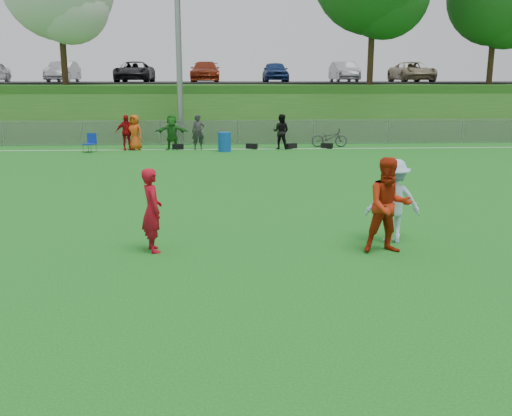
{
  "coord_description": "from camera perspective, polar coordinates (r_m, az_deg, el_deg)",
  "views": [
    {
      "loc": [
        -0.7,
        -9.88,
        3.46
      ],
      "look_at": [
        -0.13,
        0.5,
        1.07
      ],
      "focal_mm": 40.0,
      "sensor_mm": 36.0,
      "label": 1
    }
  ],
  "objects": [
    {
      "name": "camp_chair",
      "position": [
        28.01,
        -16.29,
        5.9
      ],
      "size": [
        0.63,
        0.64,
        0.88
      ],
      "rotation": [
        0.0,
        0.0,
        -0.35
      ],
      "color": "#0F2DA7",
      "rests_on": "ground"
    },
    {
      "name": "parking_lot",
      "position": [
        42.89,
        -2.29,
        12.42
      ],
      "size": [
        120.0,
        12.0,
        0.1
      ],
      "primitive_type": "cube",
      "color": "black",
      "rests_on": "berm"
    },
    {
      "name": "berm",
      "position": [
        40.93,
        -2.23,
        10.22
      ],
      "size": [
        120.0,
        18.0,
        3.0
      ],
      "primitive_type": "cube",
      "color": "#235518",
      "rests_on": "ground"
    },
    {
      "name": "gear_bags",
      "position": [
        28.24,
        0.63,
        6.2
      ],
      "size": [
        7.94,
        0.52,
        0.26
      ],
      "color": "black",
      "rests_on": "ground"
    },
    {
      "name": "tree_green_far",
      "position": [
        39.83,
        23.15,
        18.48
      ],
      "size": [
        5.88,
        5.88,
        8.19
      ],
      "color": "black",
      "rests_on": "berm"
    },
    {
      "name": "player_red_left",
      "position": [
        11.62,
        -10.36,
        -0.22
      ],
      "size": [
        0.6,
        0.73,
        1.71
      ],
      "primitive_type": "imported",
      "rotation": [
        0.0,
        0.0,
        1.94
      ],
      "color": "#AB0B1C",
      "rests_on": "ground"
    },
    {
      "name": "player_blue",
      "position": [
        12.42,
        13.57,
        0.68
      ],
      "size": [
        1.2,
        0.74,
        1.79
      ],
      "primitive_type": "imported",
      "rotation": [
        0.0,
        0.0,
        3.08
      ],
      "color": "#ADD1F0",
      "rests_on": "ground"
    },
    {
      "name": "sideline_far",
      "position": [
        28.1,
        -1.73,
        5.91
      ],
      "size": [
        60.0,
        0.1,
        0.01
      ],
      "primitive_type": "cube",
      "color": "white",
      "rests_on": "ground"
    },
    {
      "name": "player_red_center",
      "position": [
        11.64,
        13.14,
        0.24
      ],
      "size": [
        0.97,
        0.78,
        1.93
      ],
      "primitive_type": "imported",
      "rotation": [
        0.0,
        0.0,
        0.05
      ],
      "color": "#AD250C",
      "rests_on": "ground"
    },
    {
      "name": "ground",
      "position": [
        10.49,
        0.85,
        -6.29
      ],
      "size": [
        120.0,
        120.0,
        0.0
      ],
      "primitive_type": "plane",
      "color": "#155D13",
      "rests_on": "ground"
    },
    {
      "name": "frisbee",
      "position": [
        12.91,
        15.16,
        0.44
      ],
      "size": [
        0.28,
        0.28,
        0.03
      ],
      "color": "white",
      "rests_on": "ground"
    },
    {
      "name": "light_pole",
      "position": [
        30.94,
        -7.84,
        18.88
      ],
      "size": [
        1.2,
        0.4,
        12.15
      ],
      "color": "gray",
      "rests_on": "ground"
    },
    {
      "name": "bicycle",
      "position": [
        29.19,
        7.35,
        6.99
      ],
      "size": [
        1.83,
        0.76,
        0.94
      ],
      "primitive_type": "imported",
      "rotation": [
        0.0,
        0.0,
        1.5
      ],
      "color": "#313134",
      "rests_on": "ground"
    },
    {
      "name": "fence",
      "position": [
        30.02,
        -1.84,
        7.59
      ],
      "size": [
        58.0,
        0.06,
        1.3
      ],
      "color": "gray",
      "rests_on": "ground"
    },
    {
      "name": "spectator_row",
      "position": [
        28.07,
        -7.2,
        7.53
      ],
      "size": [
        8.54,
        0.9,
        1.69
      ],
      "color": "#AF0C11",
      "rests_on": "ground"
    },
    {
      "name": "car_row",
      "position": [
        41.88,
        -3.92,
        13.44
      ],
      "size": [
        32.04,
        5.18,
        1.44
      ],
      "color": "silver",
      "rests_on": "parking_lot"
    },
    {
      "name": "recycling_bin",
      "position": [
        27.25,
        -3.18,
        6.63
      ],
      "size": [
        0.72,
        0.72,
        0.91
      ],
      "primitive_type": "cylinder",
      "rotation": [
        0.0,
        0.0,
        0.21
      ],
      "color": "#0F49A6",
      "rests_on": "ground"
    }
  ]
}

